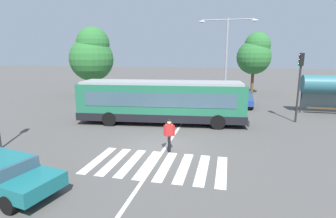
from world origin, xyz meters
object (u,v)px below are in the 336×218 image
(parked_car_blue, at_px, (243,98))
(background_tree_right, at_px, (255,54))
(traffic_light_far_corner, at_px, (300,77))
(parked_car_champagne, at_px, (215,96))
(twin_arm_street_lamp, at_px, (227,52))
(parked_car_charcoal, at_px, (161,94))
(parked_car_white, at_px, (188,96))
(pedestrian_crossing_street, at_px, (169,133))
(city_transit_bus, at_px, (161,102))
(background_tree_left, at_px, (92,55))
(foreground_sedan, at_px, (2,173))
(bus_stop_shelter, at_px, (334,85))

(parked_car_blue, height_order, background_tree_right, background_tree_right)
(traffic_light_far_corner, xyz_separation_m, background_tree_right, (-2.03, 13.83, 1.54))
(parked_car_champagne, distance_m, twin_arm_street_lamp, 4.53)
(parked_car_charcoal, xyz_separation_m, parked_car_white, (2.86, -0.36, 0.00))
(traffic_light_far_corner, relative_size, background_tree_right, 0.67)
(pedestrian_crossing_street, height_order, parked_car_white, pedestrian_crossing_street)
(pedestrian_crossing_street, xyz_separation_m, background_tree_right, (5.80, 21.78, 3.93))
(city_transit_bus, bearing_deg, background_tree_left, 136.44)
(parked_car_charcoal, height_order, parked_car_white, same)
(twin_arm_street_lamp, bearing_deg, foreground_sedan, -112.09)
(parked_car_white, distance_m, background_tree_left, 12.37)
(parked_car_charcoal, relative_size, parked_car_champagne, 1.02)
(foreground_sedan, relative_size, parked_car_blue, 1.04)
(city_transit_bus, bearing_deg, pedestrian_crossing_street, -71.89)
(background_tree_right, bearing_deg, parked_car_blue, -100.20)
(traffic_light_far_corner, bearing_deg, pedestrian_crossing_street, -134.58)
(parked_car_champagne, relative_size, background_tree_right, 0.60)
(parked_car_champagne, bearing_deg, parked_car_blue, -10.57)
(twin_arm_street_lamp, relative_size, background_tree_left, 1.03)
(parked_car_white, bearing_deg, traffic_light_far_corner, -32.29)
(pedestrian_crossing_street, bearing_deg, parked_car_charcoal, 105.83)
(foreground_sedan, xyz_separation_m, background_tree_left, (-7.55, 21.23, 4.05))
(parked_car_white, bearing_deg, parked_car_champagne, 6.65)
(background_tree_left, bearing_deg, parked_car_blue, -7.92)
(traffic_light_far_corner, relative_size, twin_arm_street_lamp, 0.62)
(foreground_sedan, distance_m, parked_car_charcoal, 19.46)
(bus_stop_shelter, distance_m, background_tree_right, 11.87)
(parked_car_white, height_order, bus_stop_shelter, bus_stop_shelter)
(parked_car_white, distance_m, twin_arm_street_lamp, 5.69)
(parked_car_charcoal, xyz_separation_m, parked_car_blue, (8.25, -0.55, 0.00))
(city_transit_bus, relative_size, parked_car_blue, 2.66)
(pedestrian_crossing_street, distance_m, background_tree_right, 22.88)
(parked_car_champagne, distance_m, bus_stop_shelter, 10.15)
(parked_car_charcoal, height_order, bus_stop_shelter, bus_stop_shelter)
(parked_car_charcoal, relative_size, bus_stop_shelter, 0.95)
(parked_car_blue, bearing_deg, pedestrian_crossing_street, -107.79)
(parked_car_charcoal, bearing_deg, city_transit_bus, -75.68)
(background_tree_left, relative_size, background_tree_right, 1.06)
(pedestrian_crossing_street, bearing_deg, background_tree_right, 75.07)
(parked_car_charcoal, bearing_deg, parked_car_champagne, -0.47)
(parked_car_white, relative_size, twin_arm_street_lamp, 0.56)
(traffic_light_far_corner, bearing_deg, background_tree_right, 98.34)
(foreground_sedan, relative_size, background_tree_left, 0.60)
(city_transit_bus, height_order, bus_stop_shelter, bus_stop_shelter)
(parked_car_charcoal, bearing_deg, traffic_light_far_corner, -26.95)
(foreground_sedan, bearing_deg, parked_car_charcoal, 86.84)
(traffic_light_far_corner, distance_m, background_tree_right, 14.06)
(pedestrian_crossing_street, relative_size, foreground_sedan, 0.36)
(pedestrian_crossing_street, distance_m, parked_car_white, 13.63)
(background_tree_left, bearing_deg, background_tree_right, 18.19)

